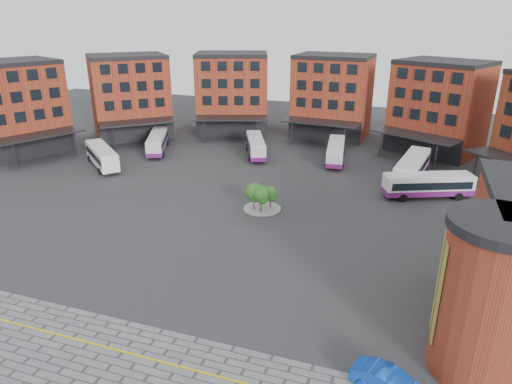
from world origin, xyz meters
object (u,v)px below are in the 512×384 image
(bus_a, at_px, (102,155))
(bus_e, at_px, (412,168))
(tree_island, at_px, (261,195))
(bus_b, at_px, (157,142))
(bus_d, at_px, (336,151))
(blue_car, at_px, (390,383))
(bus_f, at_px, (428,185))
(bus_c, at_px, (256,146))

(bus_a, height_order, bus_e, bus_e)
(tree_island, xyz_separation_m, bus_b, (-23.63, 17.40, -0.29))
(bus_d, relative_size, blue_car, 2.26)
(bus_f, xyz_separation_m, blue_car, (-2.32, -33.88, -0.88))
(bus_c, xyz_separation_m, bus_e, (23.90, -4.42, 0.25))
(tree_island, distance_m, bus_a, 28.44)
(bus_e, bearing_deg, tree_island, -125.42)
(tree_island, xyz_separation_m, bus_a, (-27.36, 7.77, -0.11))
(bus_a, distance_m, blue_car, 53.38)
(tree_island, distance_m, bus_b, 29.35)
(bus_c, bearing_deg, bus_a, -170.56)
(bus_c, distance_m, bus_f, 27.85)
(bus_b, distance_m, bus_f, 42.48)
(bus_a, bearing_deg, bus_b, 19.51)
(bus_e, bearing_deg, blue_car, -80.74)
(bus_a, relative_size, bus_c, 0.93)
(bus_c, distance_m, bus_d, 12.68)
(bus_b, distance_m, bus_d, 28.91)
(bus_c, relative_size, bus_e, 0.85)
(bus_c, xyz_separation_m, bus_d, (12.64, 0.95, 0.03))
(bus_b, xyz_separation_m, bus_d, (28.61, 4.16, -0.01))
(bus_b, xyz_separation_m, bus_e, (39.87, -1.20, 0.21))
(bus_d, bearing_deg, bus_f, -47.05)
(bus_e, bearing_deg, bus_f, -60.64)
(blue_car, bearing_deg, bus_b, 63.42)
(bus_b, distance_m, blue_car, 56.85)
(tree_island, relative_size, bus_d, 0.41)
(bus_a, distance_m, bus_e, 44.40)
(bus_b, bearing_deg, bus_f, -33.06)
(bus_f, bearing_deg, bus_a, -109.36)
(bus_c, bearing_deg, tree_island, -93.26)
(tree_island, distance_m, bus_c, 21.99)
(bus_a, bearing_deg, blue_car, -85.06)
(bus_d, distance_m, bus_e, 12.47)
(bus_e, distance_m, blue_car, 39.60)
(tree_island, relative_size, bus_a, 0.45)
(bus_b, relative_size, bus_f, 0.97)
(bus_a, relative_size, bus_b, 0.91)
(bus_b, xyz_separation_m, bus_c, (15.97, 3.21, -0.04))
(bus_f, distance_m, blue_car, 33.97)
(bus_c, xyz_separation_m, blue_car, (23.62, -44.00, -0.80))
(bus_a, height_order, bus_f, bus_f)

